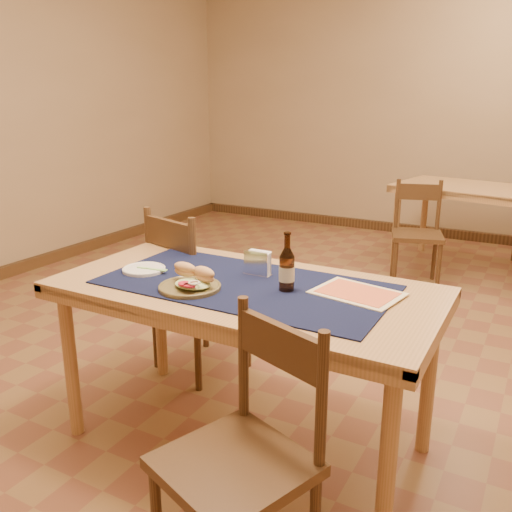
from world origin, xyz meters
The scene contains 14 objects.
room centered at (0.00, 0.00, 1.40)m, with size 6.04×7.04×2.84m.
main_table centered at (0.00, -0.80, 0.67)m, with size 1.60×0.80×0.75m.
placemat centered at (0.00, -0.80, 0.75)m, with size 1.20×0.60×0.01m, color #0E1334.
baseboard centered at (0.00, 0.00, 0.05)m, with size 6.00×7.00×0.10m.
back_table centered at (0.62, 2.37, 0.67)m, with size 1.68×1.07×0.75m.
chair_main_far centered at (-0.58, -0.35, 0.49)m, with size 0.53×0.53×0.94m.
chair_main_near centered at (0.36, -1.43, 0.46)m, with size 0.52×0.52×0.88m.
chair_back_near centered at (0.16, 1.76, 0.44)m, with size 0.49×0.49×0.85m.
sandwich_plate centered at (-0.16, -0.96, 0.78)m, with size 0.25×0.25×0.10m.
side_plate centered at (-0.48, -0.87, 0.76)m, with size 0.19×0.19×0.02m.
fork centered at (-0.43, -0.86, 0.77)m, with size 0.15×0.04×0.00m.
beer_bottle centered at (0.19, -0.79, 0.84)m, with size 0.06×0.06×0.24m.
napkin_holder centered at (-0.01, -0.67, 0.81)m, with size 0.12×0.05×0.11m.
menu_card centered at (0.45, -0.69, 0.76)m, with size 0.37×0.30×0.01m.
Camera 1 is at (1.06, -2.64, 1.50)m, focal length 38.00 mm.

